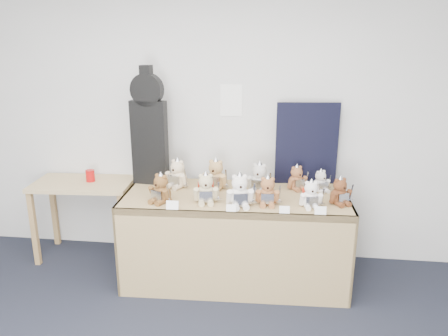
# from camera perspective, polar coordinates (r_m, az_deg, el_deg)

# --- Properties ---
(room_shell) EXTENTS (6.00, 6.00, 6.00)m
(room_shell) POSITION_cam_1_polar(r_m,az_deg,el_deg) (4.17, 0.94, 8.82)
(room_shell) COLOR white
(room_shell) RESTS_ON floor
(display_table) EXTENTS (1.99, 0.89, 0.82)m
(display_table) POSITION_cam_1_polar(r_m,az_deg,el_deg) (3.83, 1.43, -6.34)
(display_table) COLOR #9B7F4F
(display_table) RESTS_ON floor
(side_table) EXTENTS (0.98, 0.58, 0.79)m
(side_table) POSITION_cam_1_polar(r_m,az_deg,el_deg) (4.52, -17.83, -3.26)
(side_table) COLOR tan
(side_table) RESTS_ON floor
(guitar_case) EXTENTS (0.34, 0.13, 1.09)m
(guitar_case) POSITION_cam_1_polar(r_m,az_deg,el_deg) (4.05, -9.78, 5.22)
(guitar_case) COLOR black
(guitar_case) RESTS_ON display_table
(navy_board) EXTENTS (0.57, 0.08, 0.76)m
(navy_board) POSITION_cam_1_polar(r_m,az_deg,el_deg) (4.10, 10.76, 3.12)
(navy_board) COLOR black
(navy_board) RESTS_ON display_table
(red_cup) EXTENTS (0.09, 0.09, 0.11)m
(red_cup) POSITION_cam_1_polar(r_m,az_deg,el_deg) (4.45, -17.07, -0.97)
(red_cup) COLOR #B50C0C
(red_cup) RESTS_ON side_table
(teddy_front_far_left) EXTENTS (0.22, 0.22, 0.28)m
(teddy_front_far_left) POSITION_cam_1_polar(r_m,az_deg,el_deg) (3.67, -8.26, -2.79)
(teddy_front_far_left) COLOR brown
(teddy_front_far_left) RESTS_ON display_table
(teddy_front_left) EXTENTS (0.24, 0.21, 0.29)m
(teddy_front_left) POSITION_cam_1_polar(r_m,az_deg,el_deg) (3.63, -2.38, -2.83)
(teddy_front_left) COLOR #C1B188
(teddy_front_left) RESTS_ON display_table
(teddy_front_centre) EXTENTS (0.26, 0.23, 0.31)m
(teddy_front_centre) POSITION_cam_1_polar(r_m,az_deg,el_deg) (3.55, 2.07, -3.12)
(teddy_front_centre) COLOR white
(teddy_front_centre) RESTS_ON display_table
(teddy_front_right) EXTENTS (0.22, 0.18, 0.27)m
(teddy_front_right) POSITION_cam_1_polar(r_m,az_deg,el_deg) (3.60, 5.71, -3.15)
(teddy_front_right) COLOR #945E38
(teddy_front_right) RESTS_ON display_table
(teddy_front_far_right) EXTENTS (0.21, 0.18, 0.25)m
(teddy_front_far_right) POSITION_cam_1_polar(r_m,az_deg,el_deg) (3.60, 11.28, -3.51)
(teddy_front_far_right) COLOR white
(teddy_front_far_right) RESTS_ON display_table
(teddy_front_end) EXTENTS (0.21, 0.21, 0.26)m
(teddy_front_end) POSITION_cam_1_polar(r_m,az_deg,el_deg) (3.72, 14.91, -3.08)
(teddy_front_end) COLOR brown
(teddy_front_end) RESTS_ON display_table
(teddy_back_left) EXTENTS (0.24, 0.23, 0.30)m
(teddy_back_left) POSITION_cam_1_polar(r_m,az_deg,el_deg) (4.01, -6.11, -0.87)
(teddy_back_left) COLOR beige
(teddy_back_left) RESTS_ON display_table
(teddy_back_centre_left) EXTENTS (0.25, 0.23, 0.31)m
(teddy_back_centre_left) POSITION_cam_1_polar(r_m,az_deg,el_deg) (3.95, -1.10, -0.99)
(teddy_back_centre_left) COLOR tan
(teddy_back_centre_left) RESTS_ON display_table
(teddy_back_centre_right) EXTENTS (0.24, 0.21, 0.30)m
(teddy_back_centre_right) POSITION_cam_1_polar(r_m,az_deg,el_deg) (3.89, 4.61, -1.42)
(teddy_back_centre_right) COLOR beige
(teddy_back_centre_right) RESTS_ON display_table
(teddy_back_right) EXTENTS (0.21, 0.20, 0.25)m
(teddy_back_right) POSITION_cam_1_polar(r_m,az_deg,el_deg) (3.99, 9.49, -1.38)
(teddy_back_right) COLOR brown
(teddy_back_right) RESTS_ON display_table
(teddy_back_end) EXTENTS (0.18, 0.18, 0.22)m
(teddy_back_end) POSITION_cam_1_polar(r_m,az_deg,el_deg) (3.98, 12.52, -1.77)
(teddy_back_end) COLOR white
(teddy_back_end) RESTS_ON display_table
(entry_card_a) EXTENTS (0.10, 0.03, 0.07)m
(entry_card_a) POSITION_cam_1_polar(r_m,az_deg,el_deg) (3.52, -6.77, -4.84)
(entry_card_a) COLOR white
(entry_card_a) RESTS_ON display_table
(entry_card_b) EXTENTS (0.08, 0.02, 0.06)m
(entry_card_b) POSITION_cam_1_polar(r_m,az_deg,el_deg) (3.46, 0.94, -5.25)
(entry_card_b) COLOR white
(entry_card_b) RESTS_ON display_table
(entry_card_c) EXTENTS (0.08, 0.02, 0.06)m
(entry_card_c) POSITION_cam_1_polar(r_m,az_deg,el_deg) (3.46, 7.91, -5.41)
(entry_card_c) COLOR white
(entry_card_c) RESTS_ON display_table
(entry_card_d) EXTENTS (0.09, 0.02, 0.06)m
(entry_card_d) POSITION_cam_1_polar(r_m,az_deg,el_deg) (3.49, 12.49, -5.44)
(entry_card_d) COLOR white
(entry_card_d) RESTS_ON display_table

